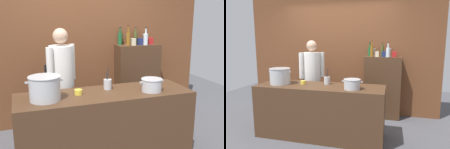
# 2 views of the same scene
# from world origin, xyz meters

# --- Properties ---
(ground_plane) EXTENTS (8.00, 8.00, 0.00)m
(ground_plane) POSITION_xyz_m (0.00, 0.00, 0.00)
(ground_plane) COLOR #4C4C51
(brick_back_panel) EXTENTS (4.40, 0.10, 3.00)m
(brick_back_panel) POSITION_xyz_m (0.00, 1.40, 1.50)
(brick_back_panel) COLOR brown
(brick_back_panel) RESTS_ON ground_plane
(prep_counter) EXTENTS (2.17, 0.70, 0.90)m
(prep_counter) POSITION_xyz_m (0.00, 0.00, 0.45)
(prep_counter) COLOR #472D1C
(prep_counter) RESTS_ON ground_plane
(bar_cabinet) EXTENTS (0.76, 0.32, 1.32)m
(bar_cabinet) POSITION_xyz_m (0.98, 1.19, 0.66)
(bar_cabinet) COLOR #472D1C
(bar_cabinet) RESTS_ON ground_plane
(chef) EXTENTS (0.45, 0.42, 1.66)m
(chef) POSITION_xyz_m (-0.42, 0.70, 0.96)
(chef) COLOR black
(chef) RESTS_ON ground_plane
(stockpot_large) EXTENTS (0.42, 0.36, 0.28)m
(stockpot_large) POSITION_xyz_m (-0.73, -0.04, 1.04)
(stockpot_large) COLOR #B7BABF
(stockpot_large) RESTS_ON prep_counter
(stockpot_small) EXTENTS (0.33, 0.27, 0.16)m
(stockpot_small) POSITION_xyz_m (0.58, -0.12, 0.98)
(stockpot_small) COLOR #B7BABF
(stockpot_small) RESTS_ON prep_counter
(utensil_crock) EXTENTS (0.10, 0.10, 0.29)m
(utensil_crock) POSITION_xyz_m (0.08, 0.14, 0.97)
(utensil_crock) COLOR #B7BABF
(utensil_crock) RESTS_ON prep_counter
(butter_jar) EXTENTS (0.09, 0.09, 0.06)m
(butter_jar) POSITION_xyz_m (-0.33, 0.04, 0.93)
(butter_jar) COLOR yellow
(butter_jar) RESTS_ON prep_counter
(wine_bottle_olive) EXTENTS (0.06, 0.06, 0.30)m
(wine_bottle_olive) POSITION_xyz_m (0.96, 1.25, 1.44)
(wine_bottle_olive) COLOR #475123
(wine_bottle_olive) RESTS_ON bar_cabinet
(wine_bottle_clear) EXTENTS (0.08, 0.08, 0.30)m
(wine_bottle_clear) POSITION_xyz_m (1.08, 1.10, 1.43)
(wine_bottle_clear) COLOR silver
(wine_bottle_clear) RESTS_ON bar_cabinet
(wine_bottle_green) EXTENTS (0.08, 0.08, 0.30)m
(wine_bottle_green) POSITION_xyz_m (0.69, 1.30, 1.43)
(wine_bottle_green) COLOR #1E592D
(wine_bottle_green) RESTS_ON bar_cabinet
(wine_bottle_amber) EXTENTS (0.06, 0.06, 0.33)m
(wine_bottle_amber) POSITION_xyz_m (0.76, 1.09, 1.44)
(wine_bottle_amber) COLOR #8C5919
(wine_bottle_amber) RESTS_ON bar_cabinet
(wine_glass_wide) EXTENTS (0.07, 0.07, 0.18)m
(wine_glass_wide) POSITION_xyz_m (1.12, 1.25, 1.45)
(wine_glass_wide) COLOR silver
(wine_glass_wide) RESTS_ON bar_cabinet
(wine_glass_tall) EXTENTS (0.08, 0.08, 0.17)m
(wine_glass_tall) POSITION_xyz_m (0.80, 1.22, 1.45)
(wine_glass_tall) COLOR silver
(wine_glass_tall) RESTS_ON bar_cabinet
(spice_tin_navy) EXTENTS (0.08, 0.08, 0.12)m
(spice_tin_navy) POSITION_xyz_m (1.00, 1.14, 1.38)
(spice_tin_navy) COLOR navy
(spice_tin_navy) RESTS_ON bar_cabinet
(spice_tin_cream) EXTENTS (0.07, 0.07, 0.12)m
(spice_tin_cream) POSITION_xyz_m (0.86, 1.13, 1.38)
(spice_tin_cream) COLOR beige
(spice_tin_cream) RESTS_ON bar_cabinet
(spice_tin_red) EXTENTS (0.09, 0.09, 0.11)m
(spice_tin_red) POSITION_xyz_m (1.21, 1.18, 1.38)
(spice_tin_red) COLOR red
(spice_tin_red) RESTS_ON bar_cabinet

